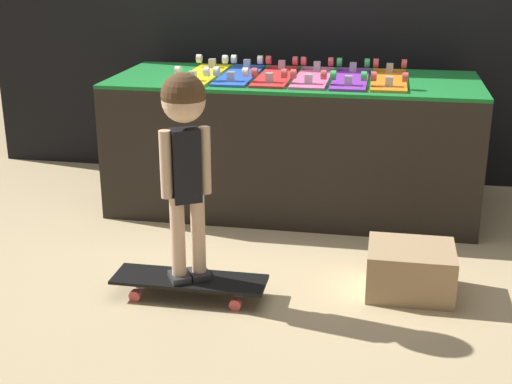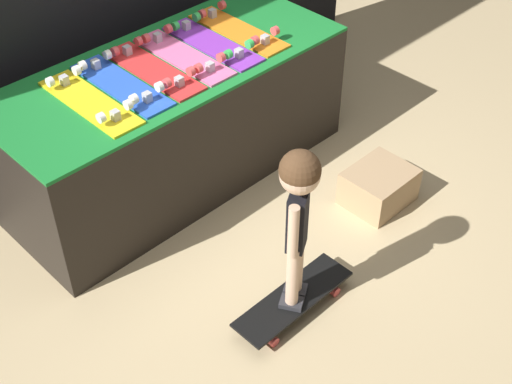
% 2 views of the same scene
% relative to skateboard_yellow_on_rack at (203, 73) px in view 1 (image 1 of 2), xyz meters
% --- Properties ---
extents(ground_plane, '(16.00, 16.00, 0.00)m').
position_rel_skateboard_yellow_on_rack_xyz_m(ground_plane, '(0.54, -0.55, -0.80)').
color(ground_plane, tan).
extents(display_rack, '(2.11, 0.86, 0.78)m').
position_rel_skateboard_yellow_on_rack_xyz_m(display_rack, '(0.54, 0.03, -0.41)').
color(display_rack, black).
rests_on(display_rack, ground_plane).
extents(skateboard_yellow_on_rack, '(0.19, 0.70, 0.09)m').
position_rel_skateboard_yellow_on_rack_xyz_m(skateboard_yellow_on_rack, '(0.00, 0.00, 0.00)').
color(skateboard_yellow_on_rack, yellow).
rests_on(skateboard_yellow_on_rack, display_rack).
extents(skateboard_blue_on_rack, '(0.19, 0.70, 0.09)m').
position_rel_skateboard_yellow_on_rack_xyz_m(skateboard_blue_on_rack, '(0.22, 0.02, 0.00)').
color(skateboard_blue_on_rack, blue).
rests_on(skateboard_blue_on_rack, display_rack).
extents(skateboard_red_on_rack, '(0.19, 0.70, 0.09)m').
position_rel_skateboard_yellow_on_rack_xyz_m(skateboard_red_on_rack, '(0.43, 0.02, 0.00)').
color(skateboard_red_on_rack, red).
rests_on(skateboard_red_on_rack, display_rack).
extents(skateboard_pink_on_rack, '(0.19, 0.70, 0.09)m').
position_rel_skateboard_yellow_on_rack_xyz_m(skateboard_pink_on_rack, '(0.65, 0.02, 0.00)').
color(skateboard_pink_on_rack, pink).
rests_on(skateboard_pink_on_rack, display_rack).
extents(skateboard_purple_on_rack, '(0.19, 0.70, 0.09)m').
position_rel_skateboard_yellow_on_rack_xyz_m(skateboard_purple_on_rack, '(0.86, 0.01, 0.00)').
color(skateboard_purple_on_rack, purple).
rests_on(skateboard_purple_on_rack, display_rack).
extents(skateboard_orange_on_rack, '(0.19, 0.70, 0.09)m').
position_rel_skateboard_yellow_on_rack_xyz_m(skateboard_orange_on_rack, '(1.08, 0.02, 0.00)').
color(skateboard_orange_on_rack, orange).
rests_on(skateboard_orange_on_rack, display_rack).
extents(skateboard_on_floor, '(0.70, 0.20, 0.09)m').
position_rel_skateboard_yellow_on_rack_xyz_m(skateboard_on_floor, '(0.24, -1.25, -0.72)').
color(skateboard_on_floor, black).
rests_on(skateboard_on_floor, ground_plane).
extents(child, '(0.21, 0.19, 0.93)m').
position_rel_skateboard_yellow_on_rack_xyz_m(child, '(0.24, -1.25, -0.06)').
color(child, '#2D2D33').
rests_on(child, skateboard_on_floor).
extents(storage_box, '(0.39, 0.33, 0.22)m').
position_rel_skateboard_yellow_on_rack_xyz_m(storage_box, '(1.22, -1.03, -0.69)').
color(storage_box, tan).
rests_on(storage_box, ground_plane).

